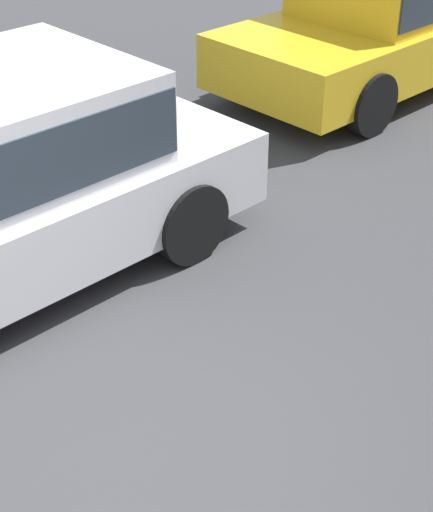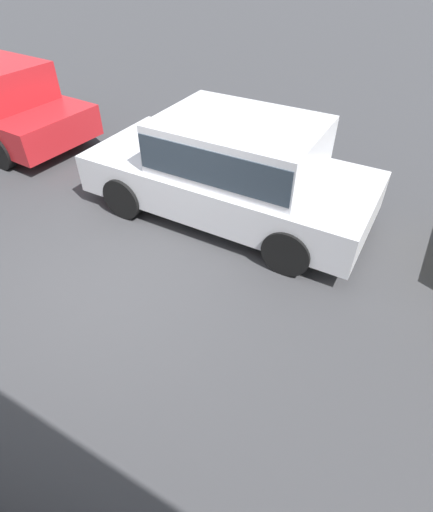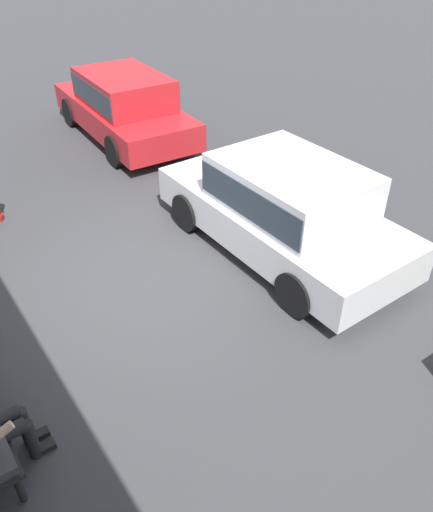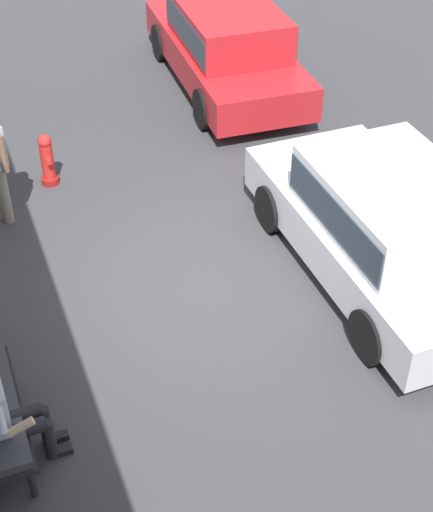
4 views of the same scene
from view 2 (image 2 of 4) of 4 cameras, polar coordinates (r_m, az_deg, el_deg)
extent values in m
plane|color=#38383A|center=(5.28, -13.79, -3.67)|extent=(60.00, 60.00, 0.00)
cube|color=silver|center=(6.12, 1.62, 10.58)|extent=(4.27, 1.86, 0.59)
cube|color=silver|center=(5.76, 3.29, 15.64)|extent=(2.23, 1.63, 0.68)
cube|color=#28333D|center=(5.76, 3.29, 15.64)|extent=(2.18, 1.67, 0.48)
cylinder|color=black|center=(6.28, -13.15, 8.07)|extent=(0.65, 0.18, 0.65)
cylinder|color=black|center=(7.49, -4.40, 14.49)|extent=(0.65, 0.18, 0.65)
cylinder|color=black|center=(5.15, 10.03, 0.56)|extent=(0.65, 0.18, 0.65)
cylinder|color=black|center=(6.57, 15.69, 9.13)|extent=(0.65, 0.18, 0.65)
cylinder|color=black|center=(8.48, -28.50, 13.02)|extent=(0.68, 0.22, 0.67)
cylinder|color=black|center=(9.31, -19.94, 17.66)|extent=(0.68, 0.22, 0.67)
camera|label=1|loc=(4.58, -64.98, 16.18)|focal=55.00mm
camera|label=3|loc=(2.61, 126.82, 0.64)|focal=35.00mm
camera|label=4|loc=(4.97, 133.62, 10.51)|focal=55.00mm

